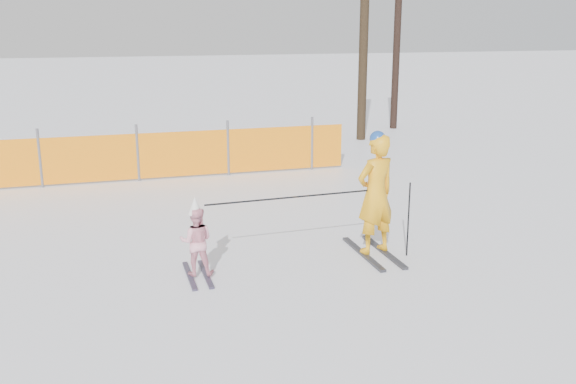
% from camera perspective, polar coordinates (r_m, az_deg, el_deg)
% --- Properties ---
extents(ground, '(120.00, 120.00, 0.00)m').
position_cam_1_polar(ground, '(9.14, 0.89, -6.85)').
color(ground, white).
rests_on(ground, ground).
extents(adult, '(0.75, 1.46, 1.87)m').
position_cam_1_polar(adult, '(9.51, 7.80, -0.17)').
color(adult, black).
rests_on(adult, ground).
extents(child, '(0.53, 1.02, 1.13)m').
position_cam_1_polar(child, '(8.80, -8.15, -4.30)').
color(child, black).
rests_on(child, ground).
extents(ski_poles, '(3.01, 0.22, 1.12)m').
position_cam_1_polar(ski_poles, '(9.15, 3.62, -1.14)').
color(ski_poles, black).
rests_on(ski_poles, ground).
extents(safety_fence, '(14.76, 0.06, 1.25)m').
position_cam_1_polar(safety_fence, '(14.48, -23.78, 2.34)').
color(safety_fence, '#595960').
rests_on(safety_fence, ground).
extents(tree_trunks, '(2.07, 1.86, 6.46)m').
position_cam_1_polar(tree_trunks, '(19.87, 7.99, 13.79)').
color(tree_trunks, black).
rests_on(tree_trunks, ground).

